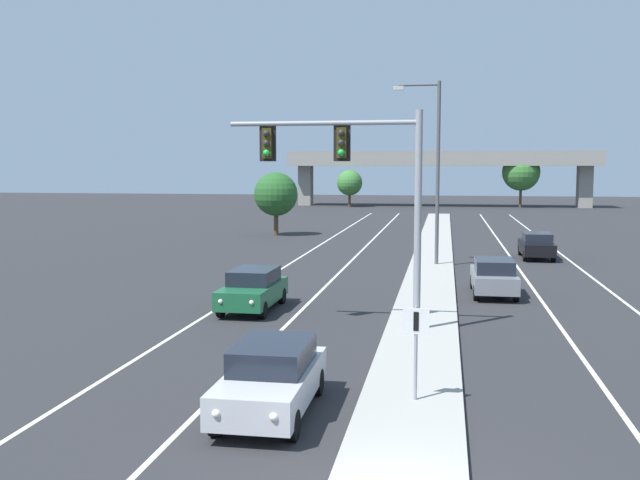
{
  "coord_description": "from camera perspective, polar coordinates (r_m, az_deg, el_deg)",
  "views": [
    {
      "loc": [
        0.71,
        -11.13,
        5.52
      ],
      "look_at": [
        -3.2,
        11.38,
        3.2
      ],
      "focal_mm": 40.61,
      "sensor_mm": 36.0,
      "label": 1
    }
  ],
  "objects": [
    {
      "name": "car_receding_black",
      "position": [
        45.45,
        16.69,
        -0.39
      ],
      "size": [
        1.84,
        4.48,
        1.58
      ],
      "color": "black",
      "rests_on": "ground"
    },
    {
      "name": "car_oncoming_silver",
      "position": [
        16.52,
        -3.84,
        -10.74
      ],
      "size": [
        1.84,
        4.48,
        1.58
      ],
      "color": "#B7B7BC",
      "rests_on": "ground"
    },
    {
      "name": "car_receding_grey",
      "position": [
        32.07,
        13.53,
        -2.79
      ],
      "size": [
        1.86,
        4.49,
        1.58
      ],
      "color": "slate",
      "rests_on": "ground"
    },
    {
      "name": "overhead_signal_mast",
      "position": [
        23.94,
        3.02,
        5.19
      ],
      "size": [
        6.42,
        0.44,
        7.2
      ],
      "color": "gray",
      "rests_on": "median_island"
    },
    {
      "name": "overpass_bridge",
      "position": [
        102.41,
        9.51,
        5.86
      ],
      "size": [
        42.4,
        6.4,
        7.65
      ],
      "color": "gray",
      "rests_on": "ground"
    },
    {
      "name": "tree_far_left_b",
      "position": [
        58.31,
        -3.49,
        3.62
      ],
      "size": [
        3.52,
        3.52,
        5.09
      ],
      "color": "#4C3823",
      "rests_on": "ground"
    },
    {
      "name": "edge_stripe_left",
      "position": [
        37.58,
        -3.66,
        -2.66
      ],
      "size": [
        0.14,
        100.0,
        0.01
      ],
      "primitive_type": "cube",
      "color": "silver",
      "rests_on": "ground"
    },
    {
      "name": "street_lamp_median",
      "position": [
        40.3,
        8.96,
        6.11
      ],
      "size": [
        2.58,
        0.28,
        10.0
      ],
      "color": "#4C4C51",
      "rests_on": "median_island"
    },
    {
      "name": "tree_far_right_b",
      "position": [
        102.09,
        15.57,
        5.17
      ],
      "size": [
        5.07,
        5.07,
        7.34
      ],
      "color": "#4C3823",
      "rests_on": "ground"
    },
    {
      "name": "lane_stripe_receding_center",
      "position": [
        36.77,
        15.99,
        -3.06
      ],
      "size": [
        0.14,
        100.0,
        0.01
      ],
      "primitive_type": "cube",
      "color": "silver",
      "rests_on": "ground"
    },
    {
      "name": "car_oncoming_green",
      "position": [
        28.12,
        -5.3,
        -3.85
      ],
      "size": [
        1.85,
        4.48,
        1.58
      ],
      "color": "#195633",
      "rests_on": "ground"
    },
    {
      "name": "tree_far_left_a",
      "position": [
        99.93,
        2.35,
        4.53
      ],
      "size": [
        3.52,
        3.52,
        5.09
      ],
      "color": "#4C3823",
      "rests_on": "ground"
    },
    {
      "name": "edge_stripe_right",
      "position": [
        37.27,
        21.05,
        -3.1
      ],
      "size": [
        0.14,
        100.0,
        0.01
      ],
      "primitive_type": "cube",
      "color": "silver",
      "rests_on": "ground"
    },
    {
      "name": "median_island",
      "position": [
        29.65,
        8.34,
        -4.85
      ],
      "size": [
        2.4,
        110.0,
        0.15
      ],
      "primitive_type": "cube",
      "color": "#9E9B93",
      "rests_on": "ground"
    },
    {
      "name": "lane_stripe_oncoming_center",
      "position": [
        36.95,
        1.33,
        -2.79
      ],
      "size": [
        0.14,
        100.0,
        0.01
      ],
      "primitive_type": "cube",
      "color": "silver",
      "rests_on": "ground"
    },
    {
      "name": "median_sign_post",
      "position": [
        16.88,
        7.57,
        -7.73
      ],
      "size": [
        0.6,
        0.1,
        2.2
      ],
      "color": "gray",
      "rests_on": "median_island"
    }
  ]
}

